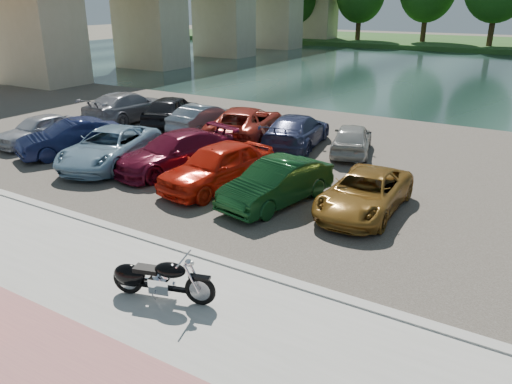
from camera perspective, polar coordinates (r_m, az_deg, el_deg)
ground at (r=10.77m, az=-8.47°, el=-13.24°), size 200.00×200.00×0.00m
promenade at (r=10.15m, az=-12.19°, el=-15.59°), size 60.00×6.00×0.10m
pink_path at (r=9.35m, az=-18.83°, el=-19.59°), size 60.00×2.00×0.01m
kerb at (r=12.08m, az=-2.42°, el=-8.50°), size 60.00×0.30×0.14m
parking_lot at (r=19.60m, az=12.32°, el=2.73°), size 60.00×18.00×0.04m
river at (r=47.46m, az=24.51°, el=11.95°), size 120.00×40.00×0.00m
bridge at (r=58.54m, az=-4.31°, el=20.53°), size 7.00×56.00×8.55m
motorcycle at (r=10.87m, az=-11.63°, el=-9.63°), size 2.27×0.99×1.05m
car_0 at (r=24.14m, az=-23.55°, el=6.56°), size 1.77×3.93×1.31m
car_1 at (r=21.98m, az=-20.30°, el=5.84°), size 2.95×4.49×1.40m
car_2 at (r=20.09m, az=-16.39°, el=4.95°), size 3.64×5.48×1.40m
car_3 at (r=18.87m, az=-9.17°, el=4.55°), size 3.24×5.22×1.41m
car_4 at (r=16.90m, az=-4.39°, el=3.00°), size 2.52×4.73×1.53m
car_5 at (r=15.50m, az=2.39°, el=1.04°), size 2.24×4.35×1.37m
car_6 at (r=15.27m, az=12.32°, el=-0.08°), size 2.11×4.42×1.22m
car_7 at (r=27.41m, az=-14.48°, el=9.44°), size 2.38×5.36×1.53m
car_8 at (r=26.06m, az=-9.58°, el=9.22°), size 3.09×4.81×1.52m
car_9 at (r=24.45m, az=-5.96°, el=8.40°), size 1.54×4.10×1.34m
car_10 at (r=22.81m, az=-1.25°, el=7.83°), size 3.90×5.97×1.53m
car_11 at (r=21.78m, az=4.65°, el=7.00°), size 2.81×5.19×1.43m
car_12 at (r=21.09m, az=10.90°, el=6.02°), size 2.50×4.05×1.29m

